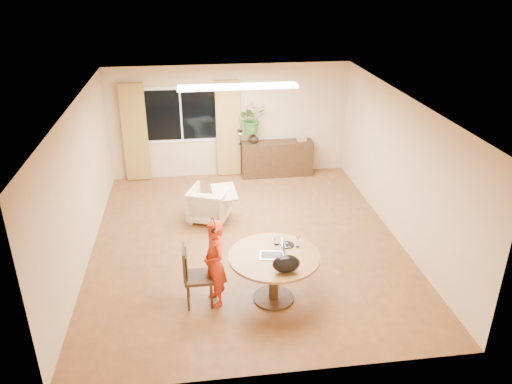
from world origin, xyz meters
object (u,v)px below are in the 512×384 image
dining_table (274,265)px  armchair (210,204)px  sideboard (277,159)px  child (215,263)px  dining_chair (199,275)px

dining_table → armchair: 2.83m
dining_table → sideboard: 4.84m
dining_table → child: bearing=176.9°
dining_table → child: 0.87m
dining_chair → child: bearing=-2.9°
dining_table → armchair: bearing=107.0°
armchair → dining_table: bearing=128.6°
dining_chair → child: (0.24, -0.01, 0.20)m
dining_table → sideboard: bearing=79.6°
child → armchair: bearing=162.7°
dining_chair → sideboard: (1.97, 4.70, -0.06)m
child → sideboard: size_ratio=0.81×
child → sideboard: bearing=143.4°
armchair → sideboard: size_ratio=0.45×
dining_chair → sideboard: 5.10m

